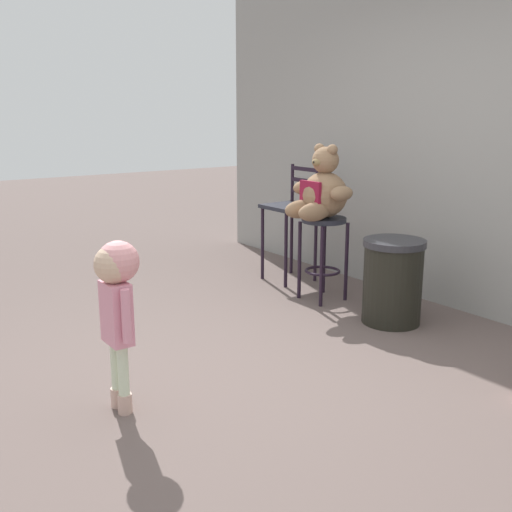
{
  "coord_description": "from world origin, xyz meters",
  "views": [
    {
      "loc": [
        2.9,
        -1.96,
        1.59
      ],
      "look_at": [
        -0.39,
        0.42,
        0.61
      ],
      "focal_mm": 42.25,
      "sensor_mm": 36.0,
      "label": 1
    }
  ],
  "objects_px": {
    "bar_stool_with_teddy": "(323,241)",
    "trash_bin": "(393,281)",
    "teddy_bear": "(322,192)",
    "child_walking": "(117,290)",
    "bar_chair_empty": "(292,213)"
  },
  "relations": [
    {
      "from": "bar_stool_with_teddy",
      "to": "teddy_bear",
      "type": "height_order",
      "value": "teddy_bear"
    },
    {
      "from": "bar_stool_with_teddy",
      "to": "trash_bin",
      "type": "relative_size",
      "value": 1.1
    },
    {
      "from": "teddy_bear",
      "to": "child_walking",
      "type": "xyz_separation_m",
      "value": [
        0.85,
        -2.18,
        -0.25
      ]
    },
    {
      "from": "teddy_bear",
      "to": "bar_stool_with_teddy",
      "type": "bearing_deg",
      "value": 90.0
    },
    {
      "from": "trash_bin",
      "to": "bar_chair_empty",
      "type": "relative_size",
      "value": 0.6
    },
    {
      "from": "trash_bin",
      "to": "child_walking",
      "type": "bearing_deg",
      "value": -87.55
    },
    {
      "from": "teddy_bear",
      "to": "trash_bin",
      "type": "relative_size",
      "value": 0.94
    },
    {
      "from": "child_walking",
      "to": "bar_chair_empty",
      "type": "relative_size",
      "value": 0.86
    },
    {
      "from": "bar_stool_with_teddy",
      "to": "trash_bin",
      "type": "height_order",
      "value": "bar_stool_with_teddy"
    },
    {
      "from": "trash_bin",
      "to": "bar_chair_empty",
      "type": "distance_m",
      "value": 1.44
    },
    {
      "from": "child_walking",
      "to": "trash_bin",
      "type": "bearing_deg",
      "value": -150.97
    },
    {
      "from": "bar_stool_with_teddy",
      "to": "teddy_bear",
      "type": "distance_m",
      "value": 0.43
    },
    {
      "from": "bar_stool_with_teddy",
      "to": "bar_chair_empty",
      "type": "height_order",
      "value": "bar_chair_empty"
    },
    {
      "from": "teddy_bear",
      "to": "child_walking",
      "type": "bearing_deg",
      "value": -68.75
    },
    {
      "from": "teddy_bear",
      "to": "bar_chair_empty",
      "type": "bearing_deg",
      "value": 162.2
    }
  ]
}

